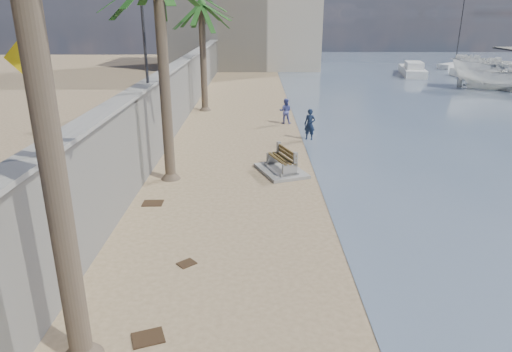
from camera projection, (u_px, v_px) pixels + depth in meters
name	position (u px, v px, depth m)	size (l,w,h in m)	color
ground_plane	(281.00, 347.00, 9.29)	(140.00, 140.00, 0.00)	#9E8361
seawall	(178.00, 95.00, 27.53)	(0.45, 70.00, 3.50)	gray
wall_cap	(176.00, 65.00, 26.93)	(0.80, 70.00, 0.12)	gray
end_building	(244.00, 8.00, 55.91)	(18.00, 12.00, 14.00)	#B7AA93
bench_far	(281.00, 162.00, 19.36)	(2.36, 2.82, 1.00)	gray
palm_back	(201.00, 6.00, 29.64)	(5.00, 5.00, 7.86)	brown
pedestrian_sign	(28.00, 81.00, 8.97)	(0.78, 0.07, 2.40)	#2D2D33
streetlight	(142.00, 7.00, 18.35)	(0.28, 0.28, 5.12)	#2D2D33
person_a	(310.00, 122.00, 24.23)	(0.69, 0.47, 1.91)	#141F37
person_b	(285.00, 110.00, 27.87)	(0.83, 0.64, 1.72)	#4E55A2
boat_cruiser	(511.00, 71.00, 39.54)	(3.61, 3.71, 4.25)	silver
yacht_near	(494.00, 79.00, 44.75)	(12.17, 3.41, 1.50)	silver
yacht_far	(412.00, 72.00, 50.31)	(7.72, 2.16, 1.50)	silver
sailboat_west	(455.00, 65.00, 56.81)	(5.54, 4.99, 9.24)	silver
debris_b	(148.00, 338.00, 9.53)	(0.65, 0.52, 0.03)	#382616
debris_c	(153.00, 203.00, 16.28)	(0.71, 0.57, 0.03)	#382616
debris_d	(187.00, 263.00, 12.36)	(0.46, 0.37, 0.03)	#382616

